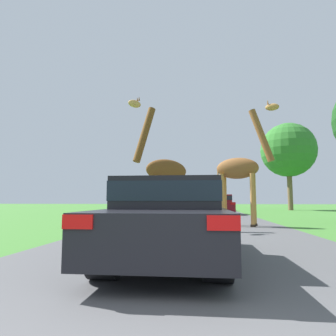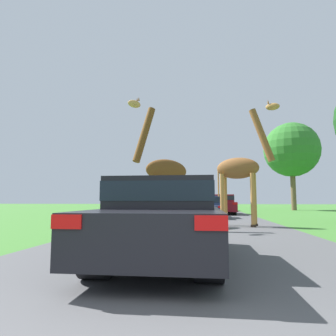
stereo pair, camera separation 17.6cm
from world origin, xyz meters
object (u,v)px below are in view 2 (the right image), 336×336
at_px(giraffe_near_road, 163,169).
at_px(car_verge_right, 173,204).
at_px(car_queue_right, 221,204).
at_px(car_lead_maroon, 165,217).
at_px(car_far_ahead, 220,204).
at_px(giraffe_companion, 241,168).
at_px(tree_right_cluster, 292,150).
at_px(car_queue_left, 208,206).

distance_m(giraffe_near_road, car_verge_right, 16.13).
bearing_deg(car_queue_right, car_verge_right, 135.03).
xyz_separation_m(giraffe_near_road, car_queue_right, (3.00, 11.72, -1.60)).
xyz_separation_m(car_lead_maroon, car_far_ahead, (2.36, 25.82, -0.08)).
distance_m(giraffe_companion, car_lead_maroon, 7.95).
xyz_separation_m(car_queue_right, car_verge_right, (-4.28, 4.27, -0.04)).
relative_size(car_verge_right, tree_right_cluster, 0.50).
height_order(car_queue_left, tree_right_cluster, tree_right_cluster).
bearing_deg(car_queue_left, giraffe_near_road, -105.43).
height_order(car_queue_left, car_far_ahead, car_queue_left).
bearing_deg(giraffe_companion, car_queue_left, -150.86).
distance_m(giraffe_companion, car_far_ahead, 18.48).
relative_size(giraffe_companion, car_lead_maroon, 1.12).
bearing_deg(car_queue_left, giraffe_companion, -77.01).
height_order(giraffe_near_road, car_lead_maroon, giraffe_near_road).
xyz_separation_m(car_far_ahead, car_verge_right, (-4.57, -3.15, 0.04)).
bearing_deg(car_far_ahead, car_queue_right, -92.24).
bearing_deg(car_queue_right, giraffe_companion, -88.66).
bearing_deg(car_far_ahead, car_verge_right, -145.40).
bearing_deg(car_far_ahead, car_queue_left, -96.55).
xyz_separation_m(car_queue_left, car_verge_right, (-3.15, 9.23, 0.03)).
distance_m(car_far_ahead, tree_right_cluster, 10.10).
relative_size(giraffe_near_road, car_verge_right, 1.10).
bearing_deg(car_queue_right, car_lead_maroon, -96.42).
xyz_separation_m(car_queue_left, car_far_ahead, (1.42, 12.38, -0.01)).
bearing_deg(car_queue_left, car_lead_maroon, -93.99).
xyz_separation_m(car_far_ahead, tree_right_cluster, (7.94, 2.27, 5.83)).
bearing_deg(car_lead_maroon, car_verge_right, 95.57).
bearing_deg(car_verge_right, giraffe_companion, -73.43).
bearing_deg(giraffe_near_road, car_lead_maroon, 143.95).
height_order(car_far_ahead, tree_right_cluster, tree_right_cluster).
xyz_separation_m(giraffe_companion, car_verge_right, (-4.54, 15.25, -1.69)).
distance_m(giraffe_near_road, tree_right_cluster, 24.54).
bearing_deg(giraffe_companion, giraffe_near_road, -60.84).
bearing_deg(car_queue_right, car_queue_left, -102.87).
xyz_separation_m(car_queue_right, tree_right_cluster, (8.23, 9.70, 5.75)).
height_order(giraffe_companion, tree_right_cluster, tree_right_cluster).
bearing_deg(tree_right_cluster, giraffe_companion, -111.09).
relative_size(giraffe_companion, tree_right_cluster, 0.56).
height_order(car_lead_maroon, car_queue_left, car_lead_maroon).
bearing_deg(giraffe_near_road, car_queue_left, -59.44).
distance_m(car_queue_right, car_verge_right, 6.05).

